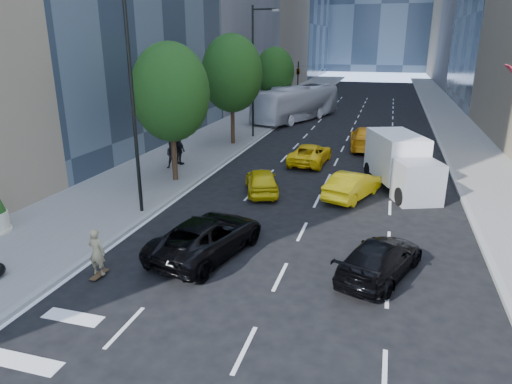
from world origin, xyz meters
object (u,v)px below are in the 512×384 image
(black_sedan_mercedes, at_px, (380,259))
(box_truck, at_px, (401,163))
(black_sedan_lincoln, at_px, (207,236))
(skateboarder, at_px, (97,255))
(city_bus, at_px, (297,103))

(black_sedan_mercedes, bearing_deg, box_truck, -73.68)
(black_sedan_lincoln, height_order, black_sedan_mercedes, black_sedan_lincoln)
(black_sedan_mercedes, bearing_deg, skateboarder, 36.96)
(city_bus, xyz_separation_m, box_truck, (9.70, -20.46, -0.26))
(city_bus, relative_size, box_truck, 1.94)
(black_sedan_lincoln, bearing_deg, black_sedan_mercedes, -166.33)
(city_bus, bearing_deg, skateboarder, -70.48)
(skateboarder, bearing_deg, box_truck, -126.11)
(box_truck, bearing_deg, city_bus, 94.35)
(skateboarder, bearing_deg, black_sedan_lincoln, -136.22)
(skateboarder, xyz_separation_m, box_truck, (9.76, 12.97, 0.63))
(black_sedan_lincoln, bearing_deg, box_truck, -110.68)
(black_sedan_mercedes, distance_m, box_truck, 10.31)
(skateboarder, xyz_separation_m, black_sedan_mercedes, (9.06, 2.72, -0.18))
(city_bus, bearing_deg, black_sedan_mercedes, -54.04)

